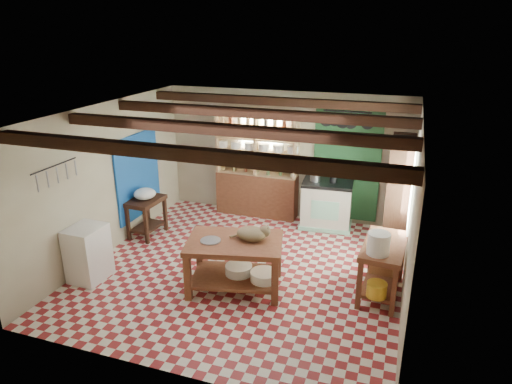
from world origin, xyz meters
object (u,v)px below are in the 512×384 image
(work_table, at_px, (235,264))
(white_cabinet, at_px, (88,253))
(prep_table, at_px, (147,217))
(cat, at_px, (252,234))
(right_counter, at_px, (382,269))
(stove, at_px, (327,204))

(work_table, relative_size, white_cabinet, 1.59)
(work_table, xyz_separation_m, prep_table, (-2.26, 1.20, -0.03))
(white_cabinet, bearing_deg, cat, 15.03)
(work_table, bearing_deg, prep_table, 139.06)
(work_table, height_order, white_cabinet, white_cabinet)
(right_counter, bearing_deg, white_cabinet, -162.93)
(white_cabinet, bearing_deg, stove, 46.84)
(cat, bearing_deg, work_table, -178.69)
(stove, bearing_deg, work_table, -112.87)
(work_table, xyz_separation_m, stove, (0.90, 2.69, 0.07))
(work_table, distance_m, prep_table, 2.56)
(stove, bearing_deg, white_cabinet, -139.48)
(right_counter, bearing_deg, stove, 123.61)
(work_table, height_order, stove, stove)
(stove, relative_size, white_cabinet, 1.09)
(prep_table, distance_m, cat, 2.77)
(white_cabinet, relative_size, cat, 1.95)
(prep_table, height_order, cat, cat)
(white_cabinet, bearing_deg, work_table, 13.82)
(white_cabinet, distance_m, cat, 2.62)
(stove, xyz_separation_m, cat, (-0.66, -2.59, 0.43))
(white_cabinet, height_order, right_counter, white_cabinet)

